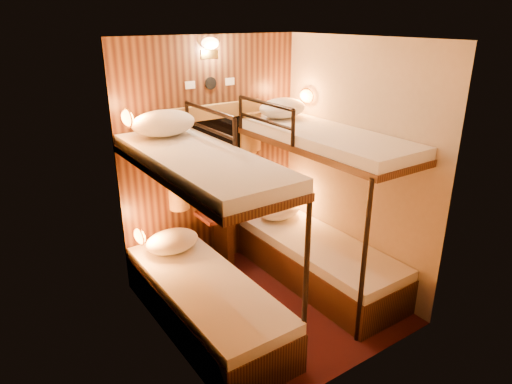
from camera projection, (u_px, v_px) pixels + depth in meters
floor at (270, 304)px, 4.34m from camera, size 2.10×2.10×0.00m
ceiling at (274, 38)px, 3.48m from camera, size 2.10×2.10×0.00m
wall_back at (211, 157)px, 4.72m from camera, size 2.40×0.00×2.40m
wall_front at (363, 230)px, 3.10m from camera, size 2.40×0.00×2.40m
wall_left at (163, 212)px, 3.38m from camera, size 0.00×2.40×2.40m
wall_right at (354, 165)px, 4.44m from camera, size 0.00×2.40×2.40m
back_panel at (212, 157)px, 4.70m from camera, size 2.00×0.03×2.40m
bunk_left at (204, 270)px, 3.85m from camera, size 0.72×1.90×1.82m
bunk_right at (319, 231)px, 4.54m from camera, size 0.72×1.90×1.82m
window at (214, 159)px, 4.69m from camera, size 1.00×0.12×0.79m
curtains at (215, 152)px, 4.63m from camera, size 1.10×0.22×1.00m
back_fixtures at (210, 51)px, 4.30m from camera, size 0.54×0.09×0.48m
reading_lamps at (229, 161)px, 4.43m from camera, size 2.00×0.20×1.25m
table at (223, 232)px, 4.85m from camera, size 0.50×0.34×0.66m
bottle_left at (221, 199)px, 4.78m from camera, size 0.08×0.08×0.26m
bottle_right at (224, 204)px, 4.67m from camera, size 0.07×0.07×0.25m
sachet_a at (231, 209)px, 4.82m from camera, size 0.08×0.06×0.01m
sachet_b at (227, 207)px, 4.86m from camera, size 0.08×0.06×0.01m
pillow_lower_left at (172, 241)px, 4.33m from camera, size 0.52×0.37×0.20m
pillow_lower_right at (279, 210)px, 5.04m from camera, size 0.49×0.35×0.19m
pillow_upper_left at (164, 123)px, 3.92m from camera, size 0.56×0.40×0.22m
pillow_upper_right at (282, 108)px, 4.62m from camera, size 0.51×0.36×0.20m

